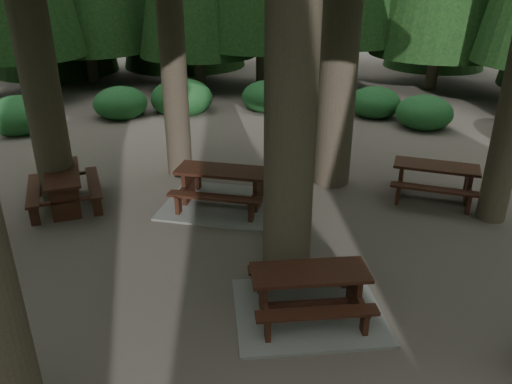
{
  "coord_description": "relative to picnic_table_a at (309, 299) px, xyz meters",
  "views": [
    {
      "loc": [
        -0.17,
        -7.43,
        5.05
      ],
      "look_at": [
        0.31,
        1.22,
        1.1
      ],
      "focal_mm": 35.0,
      "sensor_mm": 36.0,
      "label": 1
    }
  ],
  "objects": [
    {
      "name": "ground",
      "position": [
        -1.02,
        1.04,
        -0.27
      ],
      "size": [
        80.0,
        80.0,
        0.0
      ],
      "primitive_type": "plane",
      "color": "#544C44",
      "rests_on": "ground"
    },
    {
      "name": "picnic_table_a",
      "position": [
        0.0,
        0.0,
        0.0
      ],
      "size": [
        2.4,
        2.01,
        0.78
      ],
      "rotation": [
        0.0,
        0.0,
        0.05
      ],
      "color": "gray",
      "rests_on": "ground"
    },
    {
      "name": "picnic_table_b",
      "position": [
        -4.97,
        4.18,
        0.29
      ],
      "size": [
        2.05,
        2.3,
        0.83
      ],
      "rotation": [
        0.0,
        0.0,
        1.87
      ],
      "color": "black",
      "rests_on": "ground"
    },
    {
      "name": "picnic_table_c",
      "position": [
        -1.37,
        3.99,
        0.05
      ],
      "size": [
        3.11,
        2.8,
        0.89
      ],
      "rotation": [
        0.0,
        0.0,
        -0.27
      ],
      "color": "gray",
      "rests_on": "ground"
    },
    {
      "name": "picnic_table_d",
      "position": [
        3.61,
        4.15,
        0.28
      ],
      "size": [
        2.34,
        2.13,
        0.82
      ],
      "rotation": [
        0.0,
        0.0,
        -0.38
      ],
      "color": "black",
      "rests_on": "ground"
    },
    {
      "name": "shrub_ring",
      "position": [
        -0.31,
        1.79,
        0.13
      ],
      "size": [
        23.86,
        24.64,
        1.49
      ],
      "color": "#1F5B2D",
      "rests_on": "ground"
    }
  ]
}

